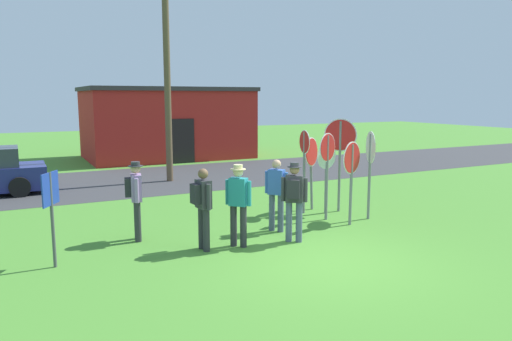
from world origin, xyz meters
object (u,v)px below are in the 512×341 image
at_px(stop_sign_rear_right, 304,158).
at_px(info_panel_leftmost, 51,202).
at_px(stop_sign_low_front, 340,147).
at_px(person_with_sunhat, 203,203).
at_px(stop_sign_leaning_left, 370,159).
at_px(stop_sign_far_back, 326,167).
at_px(stop_sign_center_cluster, 352,168).
at_px(utility_pole, 167,57).
at_px(person_on_left, 238,201).
at_px(stop_sign_rear_left, 311,160).
at_px(stop_sign_nearest, 327,161).
at_px(person_in_dark_shirt, 136,195).
at_px(person_in_blue, 276,191).
at_px(person_holding_notes, 294,196).

xyz_separation_m(stop_sign_rear_right, info_panel_leftmost, (-6.35, -1.46, -0.27)).
distance_m(stop_sign_low_front, person_with_sunhat, 4.84).
relative_size(stop_sign_leaning_left, stop_sign_far_back, 1.20).
height_order(stop_sign_center_cluster, stop_sign_rear_right, stop_sign_rear_right).
height_order(utility_pole, person_on_left, utility_pole).
bearing_deg(stop_sign_far_back, stop_sign_rear_left, 99.57).
height_order(stop_sign_rear_left, person_with_sunhat, stop_sign_rear_left).
height_order(stop_sign_nearest, person_with_sunhat, stop_sign_nearest).
height_order(stop_sign_center_cluster, info_panel_leftmost, stop_sign_center_cluster).
distance_m(stop_sign_center_cluster, person_in_dark_shirt, 5.10).
bearing_deg(person_with_sunhat, stop_sign_rear_right, 26.35).
bearing_deg(person_in_dark_shirt, stop_sign_far_back, 2.11).
height_order(person_with_sunhat, person_in_blue, same).
bearing_deg(stop_sign_nearest, stop_sign_leaning_left, -23.00).
relative_size(stop_sign_nearest, stop_sign_leaning_left, 0.98).
height_order(utility_pole, stop_sign_nearest, utility_pole).
bearing_deg(person_holding_notes, stop_sign_center_cluster, 16.34).
height_order(person_holding_notes, person_in_blue, person_holding_notes).
bearing_deg(person_in_dark_shirt, stop_sign_rear_left, 8.56).
relative_size(stop_sign_far_back, person_holding_notes, 1.08).
height_order(stop_sign_low_front, stop_sign_rear_left, stop_sign_low_front).
distance_m(stop_sign_far_back, person_with_sunhat, 4.36).
relative_size(stop_sign_nearest, stop_sign_rear_right, 0.99).
bearing_deg(stop_sign_rear_left, person_in_dark_shirt, -171.44).
distance_m(stop_sign_rear_right, person_in_blue, 2.03).
xyz_separation_m(stop_sign_far_back, person_holding_notes, (-2.14, -1.85, -0.26)).
distance_m(utility_pole, stop_sign_rear_left, 7.32).
relative_size(stop_sign_rear_left, person_in_dark_shirt, 1.16).
xyz_separation_m(person_on_left, person_with_sunhat, (-0.75, 0.11, -0.00)).
height_order(stop_sign_far_back, person_holding_notes, stop_sign_far_back).
bearing_deg(stop_sign_far_back, stop_sign_center_cluster, -97.06).
xyz_separation_m(person_holding_notes, person_in_blue, (0.08, 0.90, -0.06)).
xyz_separation_m(stop_sign_center_cluster, person_in_dark_shirt, (-4.97, 1.08, -0.39)).
xyz_separation_m(stop_sign_nearest, stop_sign_leaning_left, (1.02, -0.43, 0.04)).
height_order(stop_sign_leaning_left, info_panel_leftmost, stop_sign_leaning_left).
xyz_separation_m(stop_sign_rear_left, stop_sign_leaning_left, (0.72, -1.58, 0.18)).
relative_size(utility_pole, info_panel_leftmost, 4.90).
xyz_separation_m(person_in_dark_shirt, person_in_blue, (3.07, -0.76, -0.06)).
distance_m(stop_sign_rear_right, person_in_dark_shirt, 4.65).
height_order(person_on_left, person_with_sunhat, person_on_left).
relative_size(person_holding_notes, person_with_sunhat, 1.03).
bearing_deg(person_with_sunhat, stop_sign_center_cluster, 3.22).
relative_size(stop_sign_rear_right, person_in_blue, 1.33).
relative_size(stop_sign_nearest, stop_sign_rear_left, 1.10).
relative_size(utility_pole, stop_sign_leaning_left, 3.84).
height_order(stop_sign_low_front, person_in_dark_shirt, stop_sign_low_front).
bearing_deg(stop_sign_far_back, stop_sign_leaning_left, -58.37).
height_order(stop_sign_rear_right, info_panel_leftmost, stop_sign_rear_right).
bearing_deg(person_with_sunhat, person_in_blue, 15.08).
relative_size(utility_pole, stop_sign_rear_left, 4.31).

